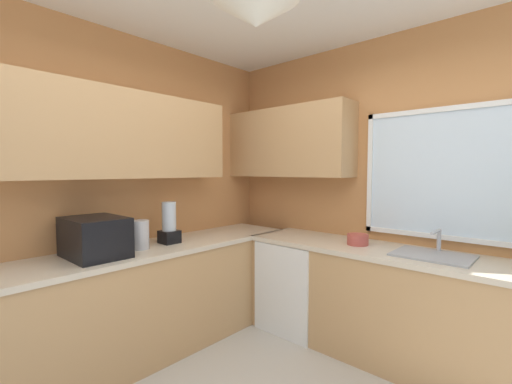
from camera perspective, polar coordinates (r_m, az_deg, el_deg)
room_shell at (r=2.59m, az=-4.94°, el=11.39°), size 3.52×3.64×2.75m
counter_run_left at (r=2.99m, az=-21.19°, el=-17.57°), size 0.65×3.25×0.88m
counter_run_back at (r=3.03m, az=22.94°, el=-17.33°), size 2.61×0.65×0.88m
dishwasher at (r=3.42m, az=7.15°, el=-15.07°), size 0.60×0.60×0.84m
microwave at (r=2.75m, az=-25.49°, el=-6.87°), size 0.48×0.36×0.29m
kettle at (r=2.89m, az=-18.89°, el=-6.82°), size 0.14×0.14×0.23m
sink_assembly at (r=2.85m, az=27.64°, el=-9.33°), size 0.53×0.40×0.19m
bowl at (r=3.03m, az=16.75°, el=-7.66°), size 0.18×0.18×0.09m
blender_appliance at (r=3.04m, az=-14.41°, el=-5.34°), size 0.15×0.15×0.36m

